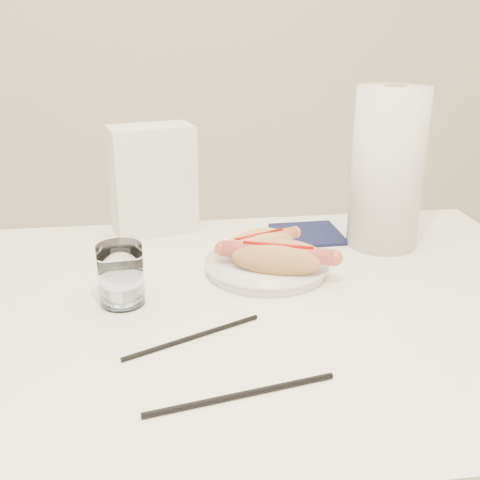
{
  "coord_description": "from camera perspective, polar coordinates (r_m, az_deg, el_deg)",
  "views": [
    {
      "loc": [
        -0.08,
        -0.81,
        1.17
      ],
      "look_at": [
        0.05,
        0.09,
        0.82
      ],
      "focal_mm": 43.57,
      "sensor_mm": 36.0,
      "label": 1
    }
  ],
  "objects": [
    {
      "name": "water_glass",
      "position": [
        0.91,
        -11.58,
        -3.36
      ],
      "size": [
        0.07,
        0.07,
        0.1
      ],
      "primitive_type": "cylinder",
      "color": "white",
      "rests_on": "table"
    },
    {
      "name": "navy_napkin",
      "position": [
        1.2,
        6.59,
        0.58
      ],
      "size": [
        0.14,
        0.14,
        0.01
      ],
      "primitive_type": "cube",
      "rotation": [
        0.0,
        0.0,
        0.02
      ],
      "color": "#111738",
      "rests_on": "table"
    },
    {
      "name": "chopstick_near",
      "position": [
        0.82,
        -4.61,
        -9.44
      ],
      "size": [
        0.2,
        0.1,
        0.01
      ],
      "primitive_type": "cylinder",
      "rotation": [
        0.0,
        1.57,
        0.44
      ],
      "color": "black",
      "rests_on": "table"
    },
    {
      "name": "plate",
      "position": [
        1.02,
        2.63,
        -2.68
      ],
      "size": [
        0.25,
        0.25,
        0.02
      ],
      "primitive_type": "cylinder",
      "rotation": [
        0.0,
        0.0,
        -0.2
      ],
      "color": "white",
      "rests_on": "table"
    },
    {
      "name": "napkin_box",
      "position": [
        1.2,
        -8.54,
        5.85
      ],
      "size": [
        0.18,
        0.13,
        0.22
      ],
      "primitive_type": "cube",
      "rotation": [
        0.0,
        0.0,
        0.25
      ],
      "color": "silver",
      "rests_on": "table"
    },
    {
      "name": "hotdog_left",
      "position": [
        1.04,
        1.87,
        -0.39
      ],
      "size": [
        0.15,
        0.11,
        0.04
      ],
      "rotation": [
        0.0,
        0.0,
        0.42
      ],
      "color": "tan",
      "rests_on": "plate"
    },
    {
      "name": "chopstick_far",
      "position": [
        0.71,
        0.16,
        -14.9
      ],
      "size": [
        0.23,
        0.05,
        0.01
      ],
      "primitive_type": "cylinder",
      "rotation": [
        0.0,
        1.57,
        0.2
      ],
      "color": "black",
      "rests_on": "table"
    },
    {
      "name": "hotdog_right",
      "position": [
        0.98,
        3.71,
        -1.71
      ],
      "size": [
        0.19,
        0.12,
        0.05
      ],
      "rotation": [
        0.0,
        0.0,
        -0.37
      ],
      "color": "#BB8949",
      "rests_on": "plate"
    },
    {
      "name": "paper_towel_roll",
      "position": [
        1.14,
        14.23,
        6.77
      ],
      "size": [
        0.18,
        0.18,
        0.3
      ],
      "primitive_type": "cylinder",
      "rotation": [
        0.0,
        0.0,
        0.4
      ],
      "color": "silver",
      "rests_on": "table"
    },
    {
      "name": "table",
      "position": [
        0.94,
        -2.07,
        -9.44
      ],
      "size": [
        1.2,
        0.8,
        0.75
      ],
      "color": "white",
      "rests_on": "ground"
    }
  ]
}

